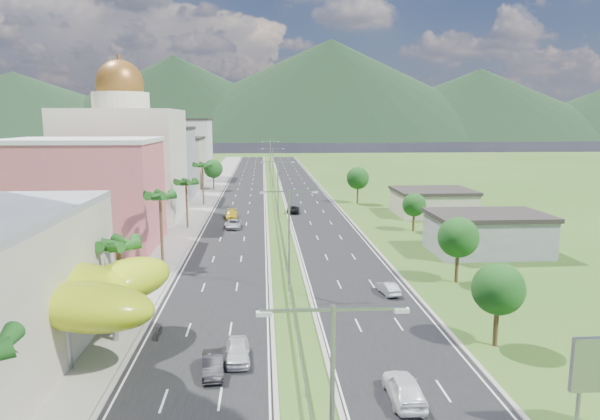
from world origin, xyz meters
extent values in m
plane|color=#2D5119|center=(0.00, 0.00, 0.00)|extent=(500.00, 500.00, 0.00)
cube|color=black|center=(-7.50, 90.00, 0.02)|extent=(11.00, 260.00, 0.04)
cube|color=black|center=(7.50, 90.00, 0.02)|extent=(11.00, 260.00, 0.04)
cube|color=gray|center=(-17.00, 90.00, 0.06)|extent=(7.00, 260.00, 0.12)
cube|color=gray|center=(0.00, 72.00, 0.62)|extent=(0.08, 216.00, 0.28)
cube|color=gray|center=(0.00, 174.00, 0.35)|extent=(0.10, 0.12, 0.70)
cube|color=gray|center=(-1.44, -25.00, 10.80)|extent=(2.88, 0.12, 0.12)
cube|color=gray|center=(1.44, -25.00, 10.80)|extent=(2.88, 0.12, 0.12)
cube|color=silver|center=(-2.72, -25.00, 10.70)|extent=(0.60, 0.25, 0.18)
cube|color=silver|center=(2.72, -25.00, 10.70)|extent=(0.60, 0.25, 0.18)
cylinder|color=gray|center=(0.00, 10.00, 5.50)|extent=(0.20, 0.20, 11.00)
cube|color=gray|center=(-1.44, 10.00, 10.80)|extent=(2.88, 0.12, 0.12)
cube|color=gray|center=(1.44, 10.00, 10.80)|extent=(2.88, 0.12, 0.12)
cube|color=silver|center=(-2.72, 10.00, 10.70)|extent=(0.60, 0.25, 0.18)
cube|color=silver|center=(2.72, 10.00, 10.70)|extent=(0.60, 0.25, 0.18)
cylinder|color=gray|center=(0.00, 50.00, 5.50)|extent=(0.20, 0.20, 11.00)
cube|color=gray|center=(-1.44, 50.00, 10.80)|extent=(2.88, 0.12, 0.12)
cube|color=gray|center=(1.44, 50.00, 10.80)|extent=(2.88, 0.12, 0.12)
cube|color=silver|center=(-2.72, 50.00, 10.70)|extent=(0.60, 0.25, 0.18)
cube|color=silver|center=(2.72, 50.00, 10.70)|extent=(0.60, 0.25, 0.18)
cylinder|color=gray|center=(0.00, 95.00, 5.50)|extent=(0.20, 0.20, 11.00)
cube|color=gray|center=(-1.44, 95.00, 10.80)|extent=(2.88, 0.12, 0.12)
cube|color=gray|center=(1.44, 95.00, 10.80)|extent=(2.88, 0.12, 0.12)
cube|color=silver|center=(-2.72, 95.00, 10.70)|extent=(0.60, 0.25, 0.18)
cube|color=silver|center=(2.72, 95.00, 10.70)|extent=(0.60, 0.25, 0.18)
cylinder|color=gray|center=(0.00, 140.00, 5.50)|extent=(0.20, 0.20, 11.00)
cube|color=gray|center=(-1.44, 140.00, 10.80)|extent=(2.88, 0.12, 0.12)
cube|color=gray|center=(1.44, 140.00, 10.80)|extent=(2.88, 0.12, 0.12)
cube|color=silver|center=(-2.72, 140.00, 10.70)|extent=(0.60, 0.25, 0.18)
cube|color=silver|center=(2.72, 140.00, 10.70)|extent=(0.60, 0.25, 0.18)
cylinder|color=gray|center=(-24.00, -2.00, 2.00)|extent=(0.50, 0.50, 4.00)
cylinder|color=gray|center=(-17.00, -7.00, 2.00)|extent=(0.50, 0.50, 4.00)
cylinder|color=gray|center=(-15.00, -2.00, 2.00)|extent=(0.50, 0.50, 4.00)
cube|color=#D75869|center=(-28.00, 32.00, 7.50)|extent=(20.00, 15.00, 15.00)
cube|color=beige|center=(-28.00, 55.00, 10.00)|extent=(20.00, 20.00, 20.00)
cylinder|color=beige|center=(-28.00, 55.00, 21.50)|extent=(10.00, 10.00, 3.00)
sphere|color=brown|center=(-28.00, 55.00, 24.50)|extent=(8.40, 8.40, 8.40)
cube|color=gray|center=(-27.00, 80.00, 8.00)|extent=(16.00, 15.00, 16.00)
cube|color=#ABA08C|center=(-27.00, 102.00, 6.50)|extent=(16.00, 15.00, 13.00)
cube|color=silver|center=(-27.00, 125.00, 9.00)|extent=(16.00, 15.00, 18.00)
cylinder|color=gray|center=(15.00, -18.00, 1.60)|extent=(0.24, 0.24, 3.20)
cube|color=gray|center=(28.00, 25.00, 2.50)|extent=(15.00, 10.00, 5.00)
cube|color=#ABA08C|center=(30.00, 55.00, 2.20)|extent=(14.00, 12.00, 4.40)
cylinder|color=#47301C|center=(-15.50, 2.00, 3.75)|extent=(0.36, 0.36, 7.50)
cylinder|color=#47301C|center=(-15.50, 22.00, 4.50)|extent=(0.36, 0.36, 9.00)
cylinder|color=#47301C|center=(-15.50, 45.00, 4.00)|extent=(0.36, 0.36, 8.00)
cylinder|color=#47301C|center=(-15.50, 70.00, 4.40)|extent=(0.36, 0.36, 8.80)
cylinder|color=#47301C|center=(-15.50, 95.00, 2.45)|extent=(0.40, 0.40, 4.90)
sphere|color=#1B4F18|center=(-15.50, 95.00, 5.60)|extent=(4.90, 4.90, 4.90)
cylinder|color=#47301C|center=(16.00, -5.00, 2.10)|extent=(0.40, 0.40, 4.20)
sphere|color=#1B4F18|center=(16.00, -5.00, 4.80)|extent=(4.20, 4.20, 4.20)
cylinder|color=#47301C|center=(19.00, 12.00, 2.27)|extent=(0.40, 0.40, 4.55)
sphere|color=#1B4F18|center=(19.00, 12.00, 5.20)|extent=(4.55, 4.55, 4.55)
cylinder|color=#47301C|center=(22.00, 40.00, 1.92)|extent=(0.40, 0.40, 3.85)
sphere|color=#1B4F18|center=(22.00, 40.00, 4.40)|extent=(3.85, 3.85, 3.85)
cylinder|color=#47301C|center=(18.00, 70.00, 2.45)|extent=(0.40, 0.40, 4.90)
sphere|color=#1B4F18|center=(18.00, 70.00, 5.60)|extent=(4.90, 4.90, 4.90)
imported|color=silver|center=(-4.75, -6.37, 0.81)|extent=(1.99, 4.58, 1.54)
imported|color=black|center=(-6.45, -8.40, 0.74)|extent=(1.87, 4.37, 1.40)
imported|color=#ACAEB4|center=(-7.67, 44.33, 0.77)|extent=(2.61, 5.33, 1.46)
imported|color=gold|center=(-8.54, 53.68, 0.79)|extent=(2.21, 5.19, 1.49)
imported|color=white|center=(6.33, -13.06, 0.92)|extent=(2.11, 5.17, 1.76)
imported|color=#A2A6AA|center=(10.31, 8.39, 0.68)|extent=(2.01, 4.07, 1.28)
imported|color=black|center=(3.20, 58.84, 0.74)|extent=(2.79, 5.23, 1.40)
imported|color=black|center=(-11.54, -1.49, 0.72)|extent=(0.68, 2.14, 1.36)
camera|label=1|loc=(-2.69, -44.82, 18.13)|focal=32.00mm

